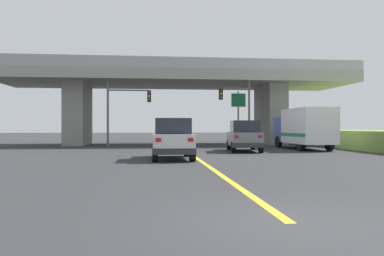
% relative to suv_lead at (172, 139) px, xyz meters
% --- Properties ---
extents(ground, '(160.00, 160.00, 0.00)m').
position_rel_suv_lead_xyz_m(ground, '(1.28, 16.43, -1.01)').
color(ground, '#2B2B2D').
extents(overpass_bridge, '(31.81, 8.68, 7.39)m').
position_rel_suv_lead_xyz_m(overpass_bridge, '(1.28, 16.43, 4.15)').
color(overpass_bridge, gray).
rests_on(overpass_bridge, ground).
extents(lane_divider_stripe, '(0.20, 26.37, 0.01)m').
position_rel_suv_lead_xyz_m(lane_divider_stripe, '(1.28, 0.32, -1.01)').
color(lane_divider_stripe, yellow).
rests_on(lane_divider_stripe, ground).
extents(suv_lead, '(1.99, 4.27, 2.02)m').
position_rel_suv_lead_xyz_m(suv_lead, '(0.00, 0.00, 0.00)').
color(suv_lead, silver).
rests_on(suv_lead, ground).
extents(suv_crossing, '(2.46, 4.85, 2.02)m').
position_rel_suv_lead_xyz_m(suv_crossing, '(5.05, 5.69, 0.00)').
color(suv_crossing, slate).
rests_on(suv_crossing, ground).
extents(box_truck, '(2.33, 6.68, 2.91)m').
position_rel_suv_lead_xyz_m(box_truck, '(9.92, 7.51, 0.54)').
color(box_truck, navy).
rests_on(box_truck, ground).
extents(traffic_signal_nearside, '(2.67, 0.36, 5.60)m').
position_rel_suv_lead_xyz_m(traffic_signal_nearside, '(6.29, 12.40, 2.49)').
color(traffic_signal_nearside, '#56595E').
rests_on(traffic_signal_nearside, ground).
extents(traffic_signal_farside, '(3.59, 0.36, 5.23)m').
position_rel_suv_lead_xyz_m(traffic_signal_farside, '(-3.33, 12.46, 2.37)').
color(traffic_signal_farside, '#56595E').
rests_on(traffic_signal_farside, ground).
extents(highway_sign, '(1.30, 0.17, 4.73)m').
position_rel_suv_lead_xyz_m(highway_sign, '(6.52, 13.70, 2.39)').
color(highway_sign, '#56595E').
rests_on(highway_sign, ground).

